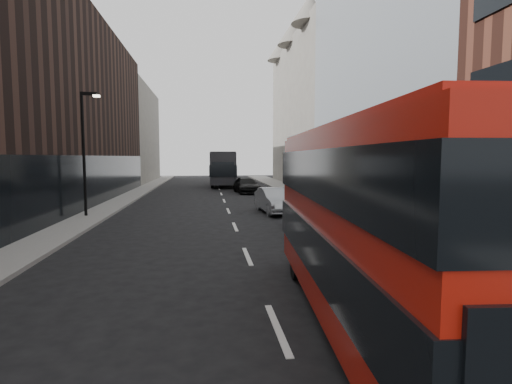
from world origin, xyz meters
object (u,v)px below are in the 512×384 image
object	(u,v)px
street_lamp	(85,145)
car_a	(308,215)
red_bus	(370,218)
grey_bus	(225,168)
car_c	(246,185)
car_b	(275,200)

from	to	relation	value
street_lamp	car_a	distance (m)	13.28
street_lamp	car_a	world-z (taller)	street_lamp
red_bus	grey_bus	xyz separation A→B (m)	(-1.00, 41.33, -0.09)
car_a	car_c	xyz separation A→B (m)	(-0.86, 20.45, -0.03)
street_lamp	red_bus	bearing A→B (deg)	-57.87
street_lamp	car_c	bearing A→B (deg)	54.26
car_b	car_c	bearing A→B (deg)	86.15
red_bus	street_lamp	bearing A→B (deg)	126.49
car_a	car_c	bearing A→B (deg)	93.51
car_a	car_c	world-z (taller)	car_a
car_a	car_c	size ratio (longest dim) A/B	0.89
street_lamp	car_a	bearing A→B (deg)	-25.75
red_bus	car_a	xyz separation A→B (m)	(1.46, 10.51, -1.51)
car_a	grey_bus	bearing A→B (deg)	95.66
grey_bus	car_a	distance (m)	30.95
red_bus	car_a	bearing A→B (deg)	86.46
street_lamp	car_a	xyz separation A→B (m)	(11.56, -5.58, -3.41)
street_lamp	red_bus	size ratio (longest dim) A/B	0.68
street_lamp	car_b	size ratio (longest dim) A/B	1.47
street_lamp	car_b	distance (m)	11.61
grey_bus	car_c	size ratio (longest dim) A/B	2.54
grey_bus	car_b	bearing A→B (deg)	-81.01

